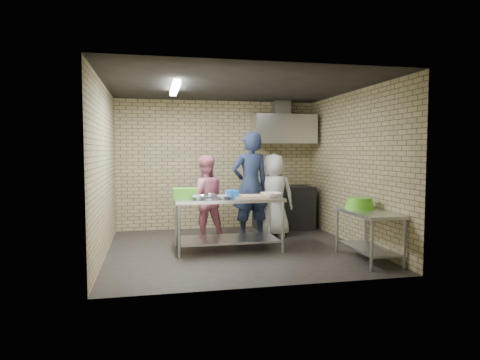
# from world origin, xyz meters

# --- Properties ---
(floor) EXTENTS (4.20, 4.20, 0.00)m
(floor) POSITION_xyz_m (0.00, 0.00, 0.00)
(floor) COLOR black
(floor) RESTS_ON ground
(ceiling) EXTENTS (4.20, 4.20, 0.00)m
(ceiling) POSITION_xyz_m (0.00, 0.00, 2.70)
(ceiling) COLOR black
(ceiling) RESTS_ON ground
(back_wall) EXTENTS (4.20, 0.06, 2.70)m
(back_wall) POSITION_xyz_m (0.00, 2.00, 1.35)
(back_wall) COLOR #91855A
(back_wall) RESTS_ON ground
(front_wall) EXTENTS (4.20, 0.06, 2.70)m
(front_wall) POSITION_xyz_m (0.00, -2.00, 1.35)
(front_wall) COLOR #91855A
(front_wall) RESTS_ON ground
(left_wall) EXTENTS (0.06, 4.00, 2.70)m
(left_wall) POSITION_xyz_m (-2.10, 0.00, 1.35)
(left_wall) COLOR #91855A
(left_wall) RESTS_ON ground
(right_wall) EXTENTS (0.06, 4.00, 2.70)m
(right_wall) POSITION_xyz_m (2.10, 0.00, 1.35)
(right_wall) COLOR #91855A
(right_wall) RESTS_ON ground
(prep_table) EXTENTS (1.76, 0.88, 0.88)m
(prep_table) POSITION_xyz_m (-0.15, -0.01, 0.44)
(prep_table) COLOR silver
(prep_table) RESTS_ON floor
(side_counter) EXTENTS (0.60, 1.20, 0.75)m
(side_counter) POSITION_xyz_m (1.80, -1.10, 0.38)
(side_counter) COLOR silver
(side_counter) RESTS_ON floor
(stove) EXTENTS (1.20, 0.70, 0.90)m
(stove) POSITION_xyz_m (1.35, 1.65, 0.45)
(stove) COLOR black
(stove) RESTS_ON floor
(range_hood) EXTENTS (1.30, 0.60, 0.60)m
(range_hood) POSITION_xyz_m (1.35, 1.70, 2.10)
(range_hood) COLOR silver
(range_hood) RESTS_ON back_wall
(hood_duct) EXTENTS (0.35, 0.30, 0.30)m
(hood_duct) POSITION_xyz_m (1.35, 1.85, 2.55)
(hood_duct) COLOR #A5A8AD
(hood_duct) RESTS_ON back_wall
(wall_shelf) EXTENTS (0.80, 0.20, 0.04)m
(wall_shelf) POSITION_xyz_m (1.65, 1.89, 1.92)
(wall_shelf) COLOR #3F2B19
(wall_shelf) RESTS_ON back_wall
(fluorescent_fixture) EXTENTS (0.10, 1.25, 0.08)m
(fluorescent_fixture) POSITION_xyz_m (-1.00, 0.00, 2.64)
(fluorescent_fixture) COLOR white
(fluorescent_fixture) RESTS_ON ceiling
(green_crate) EXTENTS (0.39, 0.29, 0.16)m
(green_crate) POSITION_xyz_m (-0.85, 0.11, 0.96)
(green_crate) COLOR #4AB220
(green_crate) RESTS_ON prep_table
(blue_tub) EXTENTS (0.20, 0.20, 0.13)m
(blue_tub) POSITION_xyz_m (-0.10, -0.11, 0.94)
(blue_tub) COLOR blue
(blue_tub) RESTS_ON prep_table
(cutting_board) EXTENTS (0.54, 0.41, 0.03)m
(cutting_board) POSITION_xyz_m (0.20, -0.03, 0.89)
(cutting_board) COLOR tan
(cutting_board) RESTS_ON prep_table
(mixing_bowl_a) EXTENTS (0.31, 0.31, 0.07)m
(mixing_bowl_a) POSITION_xyz_m (-0.65, -0.21, 0.91)
(mixing_bowl_a) COLOR #AFB0B6
(mixing_bowl_a) RESTS_ON prep_table
(mixing_bowl_b) EXTENTS (0.24, 0.24, 0.07)m
(mixing_bowl_b) POSITION_xyz_m (-0.45, 0.04, 0.91)
(mixing_bowl_b) COLOR #B7B8BE
(mixing_bowl_b) RESTS_ON prep_table
(mixing_bowl_c) EXTENTS (0.28, 0.28, 0.06)m
(mixing_bowl_c) POSITION_xyz_m (-0.25, -0.23, 0.91)
(mixing_bowl_c) COLOR #A9ACB0
(mixing_bowl_c) RESTS_ON prep_table
(ceramic_bowl) EXTENTS (0.38, 0.38, 0.08)m
(ceramic_bowl) POSITION_xyz_m (0.55, -0.16, 0.92)
(ceramic_bowl) COLOR beige
(ceramic_bowl) RESTS_ON prep_table
(green_basin) EXTENTS (0.46, 0.46, 0.17)m
(green_basin) POSITION_xyz_m (1.78, -0.85, 0.83)
(green_basin) COLOR #59C626
(green_basin) RESTS_ON side_counter
(bottle_red) EXTENTS (0.07, 0.07, 0.18)m
(bottle_red) POSITION_xyz_m (1.40, 1.89, 2.03)
(bottle_red) COLOR #B22619
(bottle_red) RESTS_ON wall_shelf
(bottle_green) EXTENTS (0.06, 0.06, 0.15)m
(bottle_green) POSITION_xyz_m (1.80, 1.89, 2.02)
(bottle_green) COLOR green
(bottle_green) RESTS_ON wall_shelf
(man_navy) EXTENTS (0.80, 0.59, 1.99)m
(man_navy) POSITION_xyz_m (0.41, 0.77, 1.00)
(man_navy) COLOR #151B35
(man_navy) RESTS_ON floor
(woman_pink) EXTENTS (0.81, 0.65, 1.57)m
(woman_pink) POSITION_xyz_m (-0.43, 0.82, 0.79)
(woman_pink) COLOR #C7697F
(woman_pink) RESTS_ON floor
(woman_white) EXTENTS (0.84, 0.60, 1.59)m
(woman_white) POSITION_xyz_m (0.91, 0.91, 0.80)
(woman_white) COLOR silver
(woman_white) RESTS_ON floor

